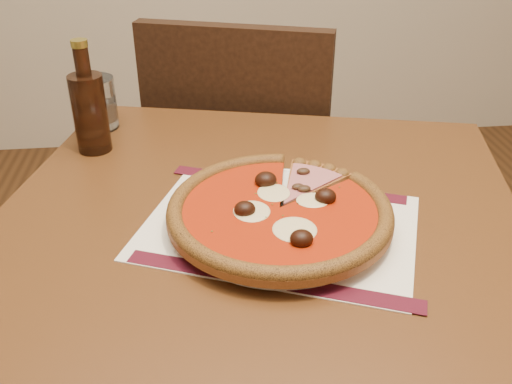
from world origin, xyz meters
TOP-DOWN VIEW (x-y plane):
  - table at (-0.17, 1.12)m, footprint 0.97×0.97m
  - chair_far at (-0.13, 1.71)m, footprint 0.55×0.55m
  - placemat at (-0.14, 1.09)m, footprint 0.47×0.40m
  - plate at (-0.14, 1.09)m, footprint 0.29×0.29m
  - pizza at (-0.14, 1.09)m, footprint 0.33×0.33m
  - ham_slice at (-0.07, 1.17)m, footprint 0.12×0.14m
  - water_glass at (-0.45, 1.49)m, footprint 0.10×0.10m
  - bottle at (-0.44, 1.38)m, footprint 0.06×0.06m

SIDE VIEW (x-z plane):
  - chair_far at x=-0.13m, z-range 0.06..0.98m
  - table at x=-0.17m, z-range 0.27..1.02m
  - placemat at x=-0.14m, z-range 0.75..0.75m
  - plate at x=-0.14m, z-range 0.75..0.77m
  - ham_slice at x=-0.07m, z-range 0.77..0.79m
  - pizza at x=-0.14m, z-range 0.76..0.80m
  - water_glass at x=-0.45m, z-range 0.75..0.85m
  - bottle at x=-0.44m, z-range 0.73..0.93m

